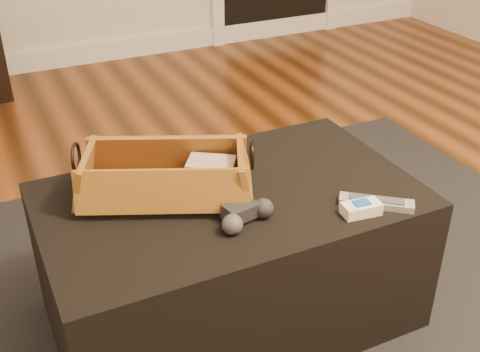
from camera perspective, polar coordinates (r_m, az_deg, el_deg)
name	(u,v)px	position (r m, az deg, el deg)	size (l,w,h in m)	color
baseboard	(93,53)	(3.96, -13.75, 11.28)	(5.00, 0.04, 0.12)	white
area_rug	(238,325)	(1.83, -0.16, -13.92)	(2.60, 2.00, 0.01)	black
ottoman	(231,257)	(1.72, -0.90, -7.67)	(1.00, 0.60, 0.42)	black
tv_remote	(157,190)	(1.58, -7.87, -1.28)	(0.24, 0.05, 0.02)	black
cloth_bundle	(211,172)	(1.60, -2.73, 0.38)	(0.12, 0.08, 0.07)	tan
wicker_basket	(166,178)	(1.58, -7.06, -0.18)	(0.50, 0.39, 0.16)	#A75C25
game_controller	(245,214)	(1.47, 0.49, -3.63)	(0.16, 0.11, 0.05)	black
silver_remote	(376,202)	(1.58, 12.81, -2.44)	(0.17, 0.15, 0.02)	#A0A2A8
cream_gadget	(361,208)	(1.54, 11.43, -3.03)	(0.10, 0.06, 0.04)	white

